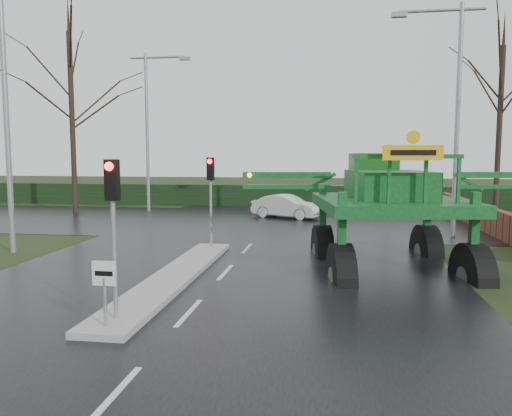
# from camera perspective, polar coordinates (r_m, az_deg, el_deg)

# --- Properties ---
(ground) EXTENTS (140.00, 140.00, 0.00)m
(ground) POSITION_cam_1_polar(r_m,az_deg,el_deg) (11.76, -7.68, -11.87)
(ground) COLOR black
(ground) RESTS_ON ground
(road_main) EXTENTS (14.00, 80.00, 0.02)m
(road_main) POSITION_cam_1_polar(r_m,az_deg,el_deg) (21.28, -0.12, -3.69)
(road_main) COLOR black
(road_main) RESTS_ON ground
(road_cross) EXTENTS (80.00, 12.00, 0.02)m
(road_cross) POSITION_cam_1_polar(r_m,az_deg,el_deg) (27.16, 1.80, -1.57)
(road_cross) COLOR black
(road_cross) RESTS_ON ground
(median_island) EXTENTS (1.20, 10.00, 0.16)m
(median_island) POSITION_cam_1_polar(r_m,az_deg,el_deg) (14.87, -9.28, -7.73)
(median_island) COLOR gray
(median_island) RESTS_ON ground
(hedge_row) EXTENTS (44.00, 0.90, 1.50)m
(hedge_row) POSITION_cam_1_polar(r_m,az_deg,el_deg) (34.99, 3.35, 1.36)
(hedge_row) COLOR black
(hedge_row) RESTS_ON ground
(brick_wall) EXTENTS (0.40, 20.00, 1.20)m
(brick_wall) POSITION_cam_1_polar(r_m,az_deg,el_deg) (27.88, 23.76, -0.65)
(brick_wall) COLOR #592D1E
(brick_wall) RESTS_ON ground
(keep_left_sign) EXTENTS (0.50, 0.07, 1.35)m
(keep_left_sign) POSITION_cam_1_polar(r_m,az_deg,el_deg) (10.57, -16.93, -8.17)
(keep_left_sign) COLOR gray
(keep_left_sign) RESTS_ON ground
(traffic_signal_near) EXTENTS (0.26, 0.33, 3.52)m
(traffic_signal_near) POSITION_cam_1_polar(r_m,az_deg,el_deg) (10.75, -16.06, 0.39)
(traffic_signal_near) COLOR gray
(traffic_signal_near) RESTS_ON ground
(traffic_signal_mid) EXTENTS (0.26, 0.33, 3.52)m
(traffic_signal_mid) POSITION_cam_1_polar(r_m,az_deg,el_deg) (18.79, -5.21, 2.93)
(traffic_signal_mid) COLOR gray
(traffic_signal_mid) RESTS_ON ground
(traffic_signal_far) EXTENTS (0.26, 0.33, 3.52)m
(traffic_signal_far) POSITION_cam_1_polar(r_m,az_deg,el_deg) (30.94, 14.79, 3.97)
(traffic_signal_far) COLOR gray
(traffic_signal_far) RESTS_ON ground
(street_light_left_near) EXTENTS (3.85, 0.30, 10.00)m
(street_light_left_near) POSITION_cam_1_polar(r_m,az_deg,el_deg) (20.37, -26.05, 12.17)
(street_light_left_near) COLOR gray
(street_light_left_near) RESTS_ON ground
(street_light_right) EXTENTS (3.85, 0.30, 10.00)m
(street_light_right) POSITION_cam_1_polar(r_m,az_deg,el_deg) (23.40, 21.37, 11.49)
(street_light_right) COLOR gray
(street_light_right) RESTS_ON ground
(street_light_left_far) EXTENTS (3.85, 0.30, 10.00)m
(street_light_left_far) POSITION_cam_1_polar(r_m,az_deg,el_deg) (32.85, -11.87, 10.09)
(street_light_left_far) COLOR gray
(street_light_left_far) RESTS_ON ground
(tree_left_far) EXTENTS (7.70, 7.70, 13.26)m
(tree_left_far) POSITION_cam_1_polar(r_m,az_deg,el_deg) (32.92, -20.36, 11.86)
(tree_left_far) COLOR black
(tree_left_far) RESTS_ON ground
(tree_right_far) EXTENTS (7.00, 7.00, 12.05)m
(tree_right_far) POSITION_cam_1_polar(r_m,az_deg,el_deg) (33.34, 26.15, 10.42)
(tree_right_far) COLOR black
(tree_right_far) RESTS_ON ground
(crop_sprayer) EXTENTS (9.51, 6.61, 5.37)m
(crop_sprayer) POSITION_cam_1_polar(r_m,az_deg,el_deg) (14.73, 9.67, 1.80)
(crop_sprayer) COLOR black
(crop_sprayer) RESTS_ON ground
(white_sedan) EXTENTS (4.25, 2.78, 1.32)m
(white_sedan) POSITION_cam_1_polar(r_m,az_deg,el_deg) (28.75, 3.52, -1.16)
(white_sedan) COLOR silver
(white_sedan) RESTS_ON ground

